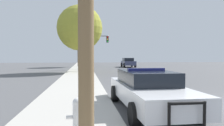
# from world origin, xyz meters

# --- Properties ---
(ground_plane) EXTENTS (110.00, 110.00, 0.00)m
(ground_plane) POSITION_xyz_m (0.00, 0.00, 0.00)
(ground_plane) COLOR #565659
(sidewalk_left) EXTENTS (3.00, 110.00, 0.13)m
(sidewalk_left) POSITION_xyz_m (-5.10, 0.00, 0.07)
(sidewalk_left) COLOR #BCB7AD
(sidewalk_left) RESTS_ON ground_plane
(police_car) EXTENTS (2.11, 5.39, 1.43)m
(police_car) POSITION_xyz_m (-2.47, -0.89, 0.72)
(police_car) COLOR white
(police_car) RESTS_ON ground_plane
(fire_hydrant) EXTENTS (0.48, 0.21, 0.83)m
(fire_hydrant) POSITION_xyz_m (-4.78, -3.48, 0.57)
(fire_hydrant) COLOR white
(fire_hydrant) RESTS_ON sidewalk_left
(traffic_light) EXTENTS (3.27, 0.35, 4.67)m
(traffic_light) POSITION_xyz_m (-3.15, 22.13, 3.43)
(traffic_light) COLOR #424247
(traffic_light) RESTS_ON sidewalk_left
(car_background_oncoming) EXTENTS (2.12, 4.52, 1.55)m
(car_background_oncoming) POSITION_xyz_m (2.63, 27.74, 0.82)
(car_background_oncoming) COLOR #333856
(car_background_oncoming) RESTS_ON ground_plane
(tree_sidewalk_far) EXTENTS (4.01, 4.01, 6.90)m
(tree_sidewalk_far) POSITION_xyz_m (-5.66, 29.36, 5.01)
(tree_sidewalk_far) COLOR brown
(tree_sidewalk_far) RESTS_ON sidewalk_left
(tree_sidewalk_mid) EXTENTS (5.13, 5.13, 7.48)m
(tree_sidewalk_mid) POSITION_xyz_m (-5.15, 16.82, 5.03)
(tree_sidewalk_mid) COLOR #4C3823
(tree_sidewalk_mid) RESTS_ON sidewalk_left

